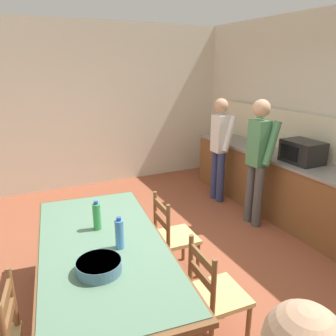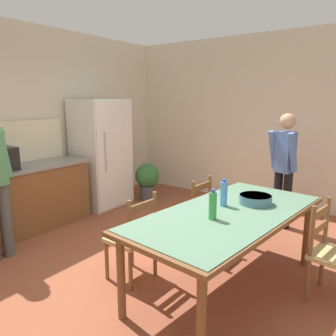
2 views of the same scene
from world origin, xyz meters
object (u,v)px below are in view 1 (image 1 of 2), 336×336
microwave (302,152)px  bottle_off_centre (119,234)px  person_at_sink (220,145)px  serving_bowl (99,266)px  chair_side_far_right (215,295)px  chair_side_far_left (173,237)px  person_at_counter (258,157)px  dining_table (103,251)px  bottle_near_centre (97,216)px

microwave → bottle_off_centre: 2.92m
person_at_sink → serving_bowl: bearing=-138.3°
chair_side_far_right → serving_bowl: bearing=79.3°
bottle_off_centre → chair_side_far_right: (0.45, 0.63, -0.47)m
microwave → person_at_sink: size_ratio=0.30×
chair_side_far_left → person_at_sink: person_at_sink is taller
bottle_off_centre → person_at_counter: bearing=115.2°
dining_table → chair_side_far_left: bearing=114.9°
microwave → dining_table: microwave is taller
chair_side_far_left → person_at_counter: bearing=-67.4°
chair_side_far_left → dining_table: bearing=117.6°
microwave → serving_bowl: size_ratio=1.56×
bottle_near_centre → chair_side_far_left: (-0.13, 0.82, -0.47)m
dining_table → bottle_near_centre: bottle_near_centre is taller
bottle_near_centre → chair_side_far_left: bearing=98.7°
dining_table → person_at_sink: person_at_sink is taller
chair_side_far_left → person_at_counter: size_ratio=0.52×
bottle_off_centre → person_at_sink: bearing=131.1°
dining_table → chair_side_far_right: chair_side_far_right is taller
person_at_sink → microwave: bearing=-67.6°
bottle_off_centre → person_at_sink: person_at_sink is taller
serving_bowl → chair_side_far_left: bearing=128.2°
dining_table → chair_side_far_right: (0.57, 0.74, -0.27)m
bottle_near_centre → bottle_off_centre: 0.40m
bottle_off_centre → person_at_sink: size_ratio=0.16×
dining_table → serving_bowl: size_ratio=7.02×
bottle_near_centre → chair_side_far_left: bottle_near_centre is taller
dining_table → person_at_counter: size_ratio=1.27×
dining_table → chair_side_far_left: 0.97m
bottle_off_centre → bottle_near_centre: bearing=-167.5°
bottle_near_centre → chair_side_far_left: size_ratio=0.30×
bottle_near_centre → person_at_counter: person_at_counter is taller
person_at_sink → person_at_counter: size_ratio=0.96×
chair_side_far_right → chair_side_far_left: bearing=-3.6°
bottle_near_centre → person_at_sink: person_at_sink is taller
bottle_near_centre → bottle_off_centre: (0.39, 0.09, 0.00)m
person_at_counter → bottle_near_centre: bearing=-163.8°
microwave → bottle_off_centre: (0.80, -2.81, -0.15)m
bottle_off_centre → person_at_counter: 2.53m
microwave → person_at_counter: size_ratio=0.28×
bottle_near_centre → chair_side_far_right: 1.20m
serving_bowl → person_at_sink: bearing=131.7°
chair_side_far_left → chair_side_far_right: size_ratio=1.00×
microwave → chair_side_far_left: 2.19m
person_at_counter → chair_side_far_right: bearing=-137.4°
dining_table → bottle_near_centre: size_ratio=8.32×
serving_bowl → chair_side_far_right: chair_side_far_right is taller
serving_bowl → chair_side_far_left: size_ratio=0.35×
chair_side_far_left → serving_bowl: bearing=131.0°
bottle_off_centre → chair_side_far_right: bearing=54.5°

